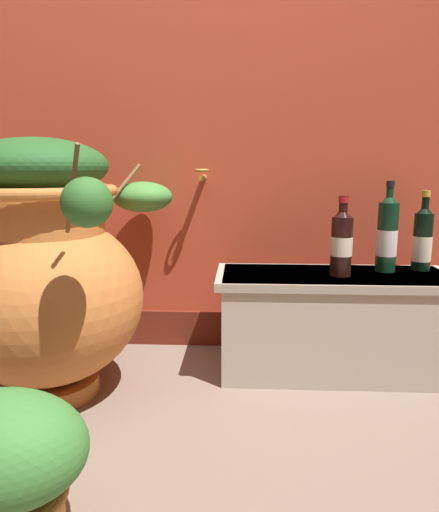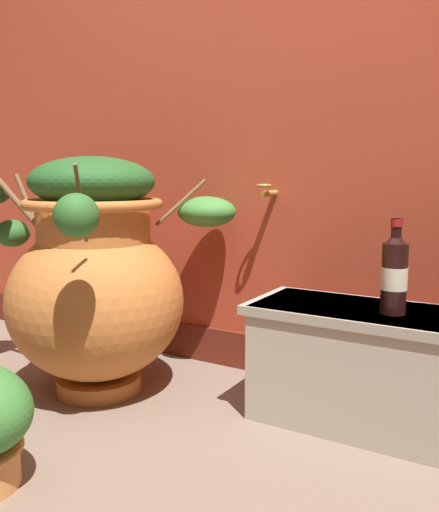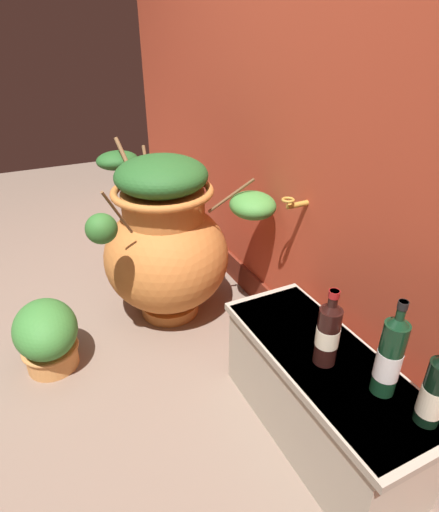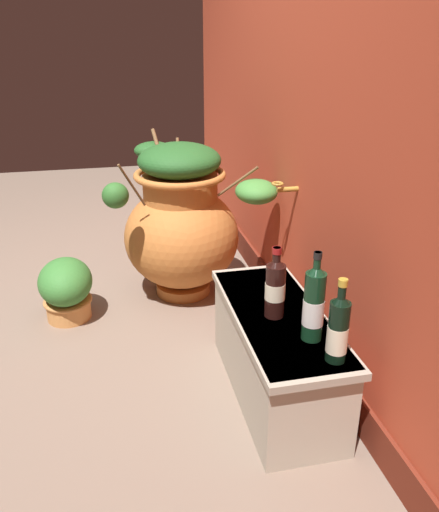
# 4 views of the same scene
# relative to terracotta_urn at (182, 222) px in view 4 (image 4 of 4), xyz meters

# --- Properties ---
(ground_plane) EXTENTS (7.00, 7.00, 0.00)m
(ground_plane) POSITION_rel_terracotta_urn_xyz_m (0.41, -0.62, -0.43)
(ground_plane) COLOR #7A6656
(back_wall) EXTENTS (4.40, 0.33, 2.60)m
(back_wall) POSITION_rel_terracotta_urn_xyz_m (0.41, 0.58, 0.86)
(back_wall) COLOR #B74228
(back_wall) RESTS_ON ground_plane
(terracotta_urn) EXTENTS (0.98, 0.87, 0.86)m
(terracotta_urn) POSITION_rel_terracotta_urn_xyz_m (0.00, 0.00, 0.00)
(terracotta_urn) COLOR #C17033
(terracotta_urn) RESTS_ON ground_plane
(stone_ledge) EXTENTS (0.88, 0.35, 0.38)m
(stone_ledge) POSITION_rel_terracotta_urn_xyz_m (1.00, 0.23, -0.22)
(stone_ledge) COLOR #B2A893
(stone_ledge) RESTS_ON ground_plane
(wine_bottle_left) EXTENTS (0.08, 0.08, 0.34)m
(wine_bottle_left) POSITION_rel_terracotta_urn_xyz_m (1.20, 0.29, 0.10)
(wine_bottle_left) COLOR black
(wine_bottle_left) RESTS_ON stone_ledge
(wine_bottle_middle) EXTENTS (0.07, 0.07, 0.30)m
(wine_bottle_middle) POSITION_rel_terracotta_urn_xyz_m (1.34, 0.32, 0.07)
(wine_bottle_middle) COLOR black
(wine_bottle_middle) RESTS_ON stone_ledge
(wine_bottle_right) EXTENTS (0.08, 0.08, 0.29)m
(wine_bottle_right) POSITION_rel_terracotta_urn_xyz_m (1.01, 0.21, 0.08)
(wine_bottle_right) COLOR black
(wine_bottle_right) RESTS_ON stone_ledge
(potted_shrub) EXTENTS (0.35, 0.27, 0.33)m
(potted_shrub) POSITION_rel_terracotta_urn_xyz_m (0.17, -0.64, -0.25)
(potted_shrub) COLOR #D68E4C
(potted_shrub) RESTS_ON ground_plane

